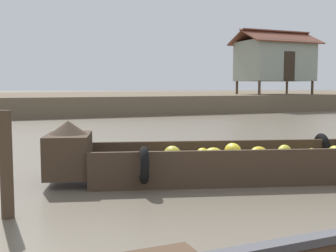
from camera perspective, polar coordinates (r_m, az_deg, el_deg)
ground_plane at (r=11.60m, az=-11.48°, el=-1.92°), size 300.00×300.00×0.00m
riverbank_strip at (r=29.61m, az=-18.50°, el=3.23°), size 160.00×20.00×0.97m
banana_boat at (r=6.70m, az=10.37°, el=-4.43°), size 6.06×2.69×0.95m
stilt_house_mid_right at (r=28.23m, az=14.35°, el=8.66°), size 5.17×3.41×4.09m
mooring_post at (r=4.94m, az=-21.20°, el=-4.94°), size 0.14×0.14×1.20m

